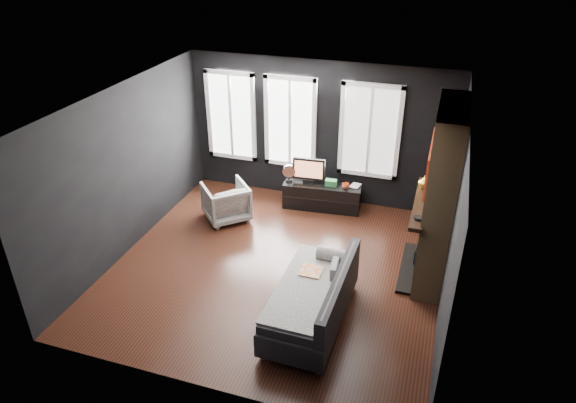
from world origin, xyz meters
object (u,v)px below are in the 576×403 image
(media_console, at_px, (322,196))
(mantel_vase, at_px, (425,182))
(book, at_px, (351,180))
(sofa, at_px, (312,296))
(armchair, at_px, (226,200))
(monitor, at_px, (309,169))
(mug, at_px, (346,185))

(media_console, relative_size, mantel_vase, 7.17)
(book, bearing_deg, media_console, -166.91)
(media_console, bearing_deg, sofa, -83.46)
(book, relative_size, mantel_vase, 1.12)
(sofa, bearing_deg, mantel_vase, 60.86)
(armchair, xyz_separation_m, media_console, (1.56, 0.93, -0.13))
(monitor, bearing_deg, book, 4.40)
(media_console, distance_m, mantel_vase, 2.38)
(armchair, relative_size, media_console, 0.53)
(armchair, relative_size, mug, 5.89)
(mantel_vase, bearing_deg, sofa, -120.38)
(media_console, distance_m, book, 0.64)
(media_console, bearing_deg, mantel_vase, -34.85)
(sofa, distance_m, armchair, 3.09)
(sofa, height_order, media_console, sofa)
(armchair, xyz_separation_m, mug, (2.01, 0.89, 0.18))
(armchair, relative_size, book, 3.37)
(mug, bearing_deg, media_console, 174.41)
(sofa, bearing_deg, book, 93.55)
(book, distance_m, mantel_vase, 1.91)
(sofa, bearing_deg, media_console, 103.05)
(sofa, height_order, book, sofa)
(armchair, height_order, monitor, monitor)
(armchair, bearing_deg, sofa, 92.78)
(armchair, xyz_separation_m, monitor, (1.29, 0.93, 0.39))
(media_console, bearing_deg, monitor, 175.13)
(armchair, distance_m, monitor, 1.64)
(armchair, distance_m, mantel_vase, 3.54)
(armchair, relative_size, monitor, 1.24)
(sofa, xyz_separation_m, book, (-0.13, 3.22, 0.19))
(sofa, bearing_deg, monitor, 107.75)
(monitor, bearing_deg, mug, -7.77)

